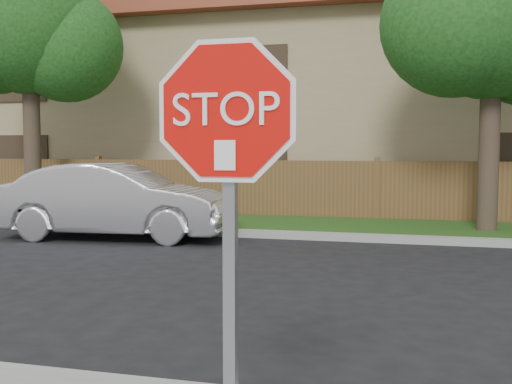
# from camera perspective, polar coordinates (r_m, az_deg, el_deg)

# --- Properties ---
(far_curb) EXTENTS (70.00, 0.30, 0.15)m
(far_curb) POSITION_cam_1_polar(r_m,az_deg,el_deg) (12.70, 10.63, -4.32)
(far_curb) COLOR gray
(far_curb) RESTS_ON ground
(grass_strip) EXTENTS (70.00, 3.00, 0.12)m
(grass_strip) POSITION_cam_1_polar(r_m,az_deg,el_deg) (14.33, 11.06, -3.40)
(grass_strip) COLOR #1E4714
(grass_strip) RESTS_ON ground
(fence) EXTENTS (70.00, 0.12, 1.60)m
(fence) POSITION_cam_1_polar(r_m,az_deg,el_deg) (15.84, 11.44, 0.02)
(fence) COLOR brown
(fence) RESTS_ON ground
(apartment_building) EXTENTS (35.20, 9.20, 7.20)m
(apartment_building) POSITION_cam_1_polar(r_m,az_deg,el_deg) (21.45, 12.34, 8.41)
(apartment_building) COLOR #9E8862
(apartment_building) RESTS_ON ground
(tree_left) EXTENTS (4.80, 3.90, 7.78)m
(tree_left) POSITION_cam_1_polar(r_m,az_deg,el_deg) (17.34, -21.03, 14.87)
(tree_left) COLOR #382B21
(tree_left) RESTS_ON ground
(tree_mid) EXTENTS (4.80, 3.90, 7.35)m
(tree_mid) POSITION_cam_1_polar(r_m,az_deg,el_deg) (14.35, 21.79, 15.72)
(tree_mid) COLOR #382B21
(tree_mid) RESTS_ON ground
(stop_sign) EXTENTS (1.01, 0.13, 2.55)m
(stop_sign) POSITION_cam_1_polar(r_m,az_deg,el_deg) (3.03, -2.73, 1.63)
(stop_sign) COLOR gray
(stop_sign) RESTS_ON sidewalk_near
(sedan_left) EXTENTS (5.05, 2.12, 1.62)m
(sedan_left) POSITION_cam_1_polar(r_m,az_deg,el_deg) (13.17, -13.20, -0.82)
(sedan_left) COLOR silver
(sedan_left) RESTS_ON ground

